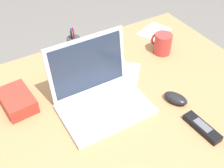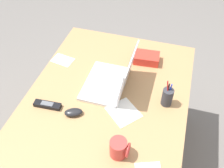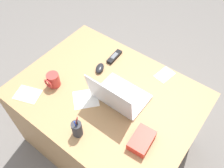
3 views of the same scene
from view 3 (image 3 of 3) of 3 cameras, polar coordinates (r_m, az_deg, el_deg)
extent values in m
plane|color=slate|center=(2.25, -0.94, -13.57)|extent=(6.00, 6.00, 0.00)
cube|color=#A87C4F|center=(1.92, -1.09, -8.86)|extent=(1.27, 0.95, 0.75)
cube|color=silver|center=(1.59, 2.46, -2.79)|extent=(0.35, 0.24, 0.02)
cube|color=silver|center=(1.57, 2.01, -3.07)|extent=(0.28, 0.12, 0.00)
cube|color=silver|center=(1.62, 4.00, -0.90)|extent=(0.10, 0.05, 0.00)
cube|color=silver|center=(1.42, -0.75, -3.48)|extent=(0.34, 0.05, 0.24)
cube|color=#283347|center=(1.42, -0.62, -3.33)|extent=(0.31, 0.04, 0.21)
ellipsoid|color=black|center=(1.74, -3.03, 3.93)|extent=(0.09, 0.12, 0.03)
cylinder|color=#C63833|center=(1.67, -14.22, 1.01)|extent=(0.09, 0.09, 0.10)
torus|color=#C63833|center=(1.65, -15.46, 0.08)|extent=(0.07, 0.01, 0.07)
cube|color=black|center=(1.82, 0.59, 6.74)|extent=(0.05, 0.16, 0.02)
cube|color=#595B60|center=(1.82, 0.59, 7.03)|extent=(0.04, 0.07, 0.00)
cylinder|color=#333338|center=(1.41, -8.60, -10.90)|extent=(0.06, 0.06, 0.11)
cylinder|color=#1933B2|center=(1.38, -8.70, -10.52)|extent=(0.01, 0.02, 0.14)
cylinder|color=black|center=(1.39, -8.44, -10.18)|extent=(0.02, 0.02, 0.13)
cylinder|color=red|center=(1.38, -8.85, -9.83)|extent=(0.03, 0.03, 0.15)
cube|color=red|center=(1.41, 7.32, -13.59)|extent=(0.13, 0.18, 0.06)
cube|color=white|center=(1.76, 12.85, 2.26)|extent=(0.12, 0.16, 0.00)
cube|color=white|center=(1.70, -20.09, -2.40)|extent=(0.20, 0.17, 0.00)
cube|color=white|center=(1.59, -6.48, -3.63)|extent=(0.22, 0.23, 0.00)
camera|label=1|loc=(1.55, 35.16, 26.98)|focal=46.55mm
camera|label=2|loc=(1.64, -48.03, 34.46)|focal=41.53mm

